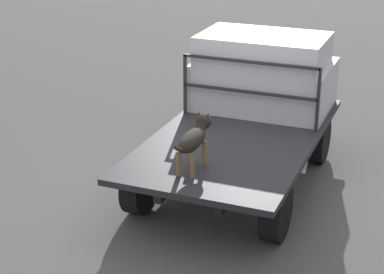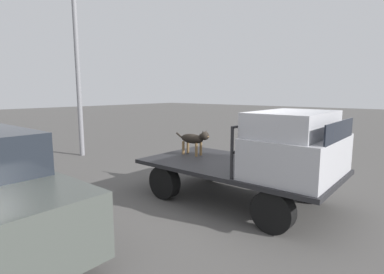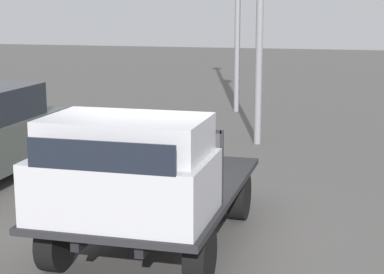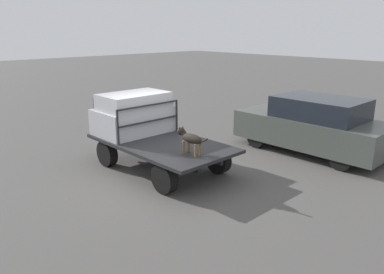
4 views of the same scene
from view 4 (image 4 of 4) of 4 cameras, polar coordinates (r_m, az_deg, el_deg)
ground_plane at (r=9.88m, az=-4.66°, el=-4.87°), size 80.00×80.00×0.00m
flatbed_truck at (r=9.69m, az=-4.74°, el=-1.77°), size 3.88×2.08×0.75m
truck_cab at (r=10.43m, az=-8.94°, el=3.47°), size 1.35×1.96×1.12m
truck_headboard at (r=9.85m, az=-6.58°, el=3.21°), size 0.04×1.96×0.90m
dog at (r=8.56m, az=-0.37°, el=-0.14°), size 1.01×0.23×0.62m
parked_sedan at (r=11.50m, az=17.97°, el=1.75°), size 4.35×1.88×1.66m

